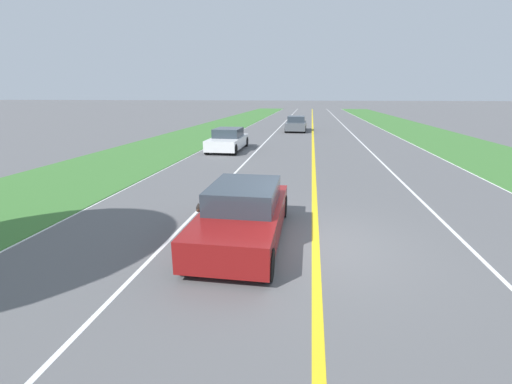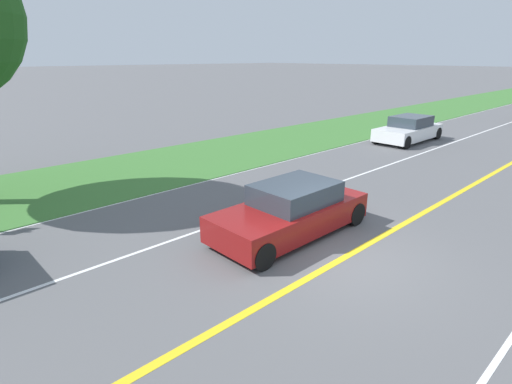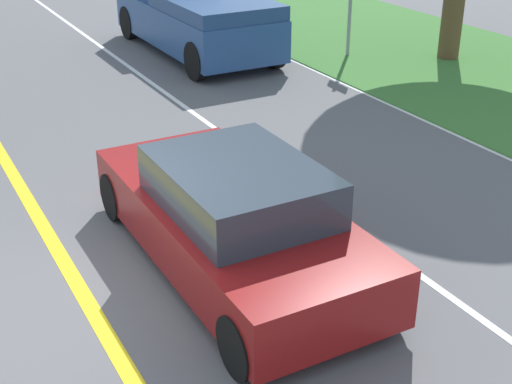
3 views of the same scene
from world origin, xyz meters
The scene contains 8 objects.
ground_plane centered at (0.00, 0.00, 0.00)m, with size 400.00×400.00×0.00m, color #5B5B5E.
centre_divider_line centered at (0.00, 0.00, 0.00)m, with size 0.18×160.00×0.01m, color yellow.
lane_edge_line_right centered at (7.00, 0.00, 0.00)m, with size 0.14×160.00×0.01m, color white.
lane_dash_same_dir centered at (3.50, 0.00, 0.00)m, with size 0.10×160.00×0.01m, color white.
grass_verge_right centered at (10.00, 0.00, 0.01)m, with size 6.00×160.00×0.03m, color #3D7533.
ego_car centered at (1.74, -0.13, 0.63)m, with size 1.84×4.35×1.35m.
dog centered at (2.87, -0.68, 0.49)m, with size 0.26×1.13×0.78m.
car_trailing_near centered at (5.35, -13.64, 0.63)m, with size 1.89×4.44×1.35m.
Camera 2 is at (-4.55, 7.05, 4.38)m, focal length 28.00 mm.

